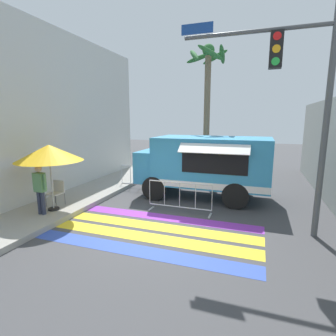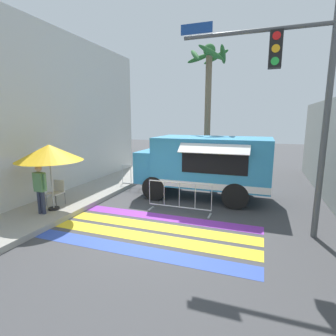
# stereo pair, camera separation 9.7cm
# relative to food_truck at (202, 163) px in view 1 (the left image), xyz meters

# --- Properties ---
(ground_plane) EXTENTS (60.00, 60.00, 0.00)m
(ground_plane) POSITION_rel_food_truck_xyz_m (-0.76, -3.42, -1.44)
(ground_plane) COLOR #424244
(sidewalk_left) EXTENTS (4.40, 16.00, 0.17)m
(sidewalk_left) POSITION_rel_food_truck_xyz_m (-5.66, -3.42, -1.36)
(sidewalk_left) COLOR #99968E
(sidewalk_left) RESTS_ON ground_plane
(building_left_facade) EXTENTS (0.25, 16.00, 6.71)m
(building_left_facade) POSITION_rel_food_truck_xyz_m (-5.69, -3.42, 1.91)
(building_left_facade) COLOR silver
(building_left_facade) RESTS_ON ground_plane
(crosswalk_painted) EXTENTS (6.40, 2.84, 0.01)m
(crosswalk_painted) POSITION_rel_food_truck_xyz_m (-0.76, -3.80, -1.44)
(crosswalk_painted) COLOR #334FB2
(crosswalk_painted) RESTS_ON ground_plane
(food_truck) EXTENTS (5.21, 2.69, 2.47)m
(food_truck) POSITION_rel_food_truck_xyz_m (0.00, 0.00, 0.00)
(food_truck) COLOR #338CBF
(food_truck) RESTS_ON ground_plane
(traffic_signal_pole) EXTENTS (3.94, 0.29, 5.97)m
(traffic_signal_pole) POSITION_rel_food_truck_xyz_m (2.97, -2.59, 2.54)
(traffic_signal_pole) COLOR #515456
(traffic_signal_pole) RESTS_ON ground_plane
(patio_umbrella) EXTENTS (2.12, 2.12, 2.20)m
(patio_umbrella) POSITION_rel_food_truck_xyz_m (-4.26, -3.62, 0.65)
(patio_umbrella) COLOR black
(patio_umbrella) RESTS_ON sidewalk_left
(folding_chair) EXTENTS (0.46, 0.46, 0.87)m
(folding_chair) POSITION_rel_food_truck_xyz_m (-4.50, -3.16, -0.75)
(folding_chair) COLOR #4C4C51
(folding_chair) RESTS_ON sidewalk_left
(vendor_person) EXTENTS (0.53, 0.21, 1.59)m
(vendor_person) POSITION_rel_food_truck_xyz_m (-4.31, -4.07, -0.38)
(vendor_person) COLOR #2D3347
(vendor_person) RESTS_ON sidewalk_left
(barricade_front) EXTENTS (2.24, 0.44, 1.07)m
(barricade_front) POSITION_rel_food_truck_xyz_m (-0.32, -2.03, -0.91)
(barricade_front) COLOR #B7BABF
(barricade_front) RESTS_ON ground_plane
(barricade_side) EXTENTS (1.81, 0.44, 1.07)m
(barricade_side) POSITION_rel_food_truck_xyz_m (-2.99, 0.38, -0.92)
(barricade_side) COLOR #B7BABF
(barricade_side) RESTS_ON ground_plane
(palm_tree) EXTENTS (2.14, 2.22, 6.79)m
(palm_tree) POSITION_rel_food_truck_xyz_m (-0.51, 3.32, 3.34)
(palm_tree) COLOR #7A664C
(palm_tree) RESTS_ON ground_plane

